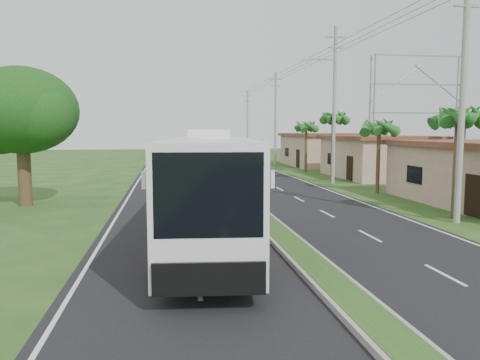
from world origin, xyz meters
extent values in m
plane|color=#1E481A|center=(0.00, 0.00, 0.00)|extent=(180.00, 180.00, 0.00)
cube|color=black|center=(0.00, 20.00, 0.01)|extent=(14.00, 160.00, 0.02)
cube|color=gray|center=(0.00, 20.00, 0.10)|extent=(1.20, 160.00, 0.17)
cube|color=#1E481A|center=(0.00, 20.00, 0.18)|extent=(0.95, 160.00, 0.02)
cube|color=silver|center=(-6.70, 20.00, 0.00)|extent=(0.12, 160.00, 0.01)
cube|color=silver|center=(6.70, 20.00, 0.00)|extent=(0.12, 160.00, 0.01)
cube|color=tan|center=(14.00, 22.00, 1.68)|extent=(7.00, 10.00, 3.35)
cube|color=brown|center=(14.00, 22.00, 3.51)|extent=(7.60, 10.60, 0.32)
cube|color=tan|center=(14.00, 36.00, 1.75)|extent=(8.00, 11.00, 3.50)
cube|color=brown|center=(14.00, 36.00, 3.66)|extent=(8.60, 11.60, 0.32)
cylinder|color=#473321|center=(9.00, 3.00, 2.50)|extent=(0.26, 0.26, 5.00)
cylinder|color=#473321|center=(9.40, 12.00, 2.30)|extent=(0.26, 0.26, 4.60)
cylinder|color=#473321|center=(8.80, 19.00, 2.70)|extent=(0.26, 0.26, 5.40)
cylinder|color=#473321|center=(9.30, 28.00, 2.40)|extent=(0.26, 0.26, 4.80)
cylinder|color=#473321|center=(17.50, 15.00, 2.60)|extent=(0.26, 0.26, 5.20)
cylinder|color=#473321|center=(-12.00, 10.00, 2.00)|extent=(0.70, 0.70, 4.00)
ellipsoid|color=#163C10|center=(-12.00, 10.00, 5.20)|extent=(6.00, 6.00, 4.68)
sphere|color=#163C10|center=(-13.40, 10.80, 4.70)|extent=(3.80, 3.80, 3.80)
sphere|color=#163C10|center=(-10.80, 9.00, 4.90)|extent=(3.40, 3.40, 3.40)
cylinder|color=gray|center=(8.50, 2.00, 5.50)|extent=(0.28, 0.28, 11.00)
cube|color=gray|center=(8.50, 2.00, 9.40)|extent=(1.20, 0.10, 0.10)
cylinder|color=gray|center=(8.50, 18.00, 6.00)|extent=(0.28, 0.28, 12.00)
cube|color=gray|center=(8.50, 18.00, 11.20)|extent=(1.60, 0.12, 0.12)
cube|color=gray|center=(8.50, 18.00, 10.40)|extent=(1.20, 0.10, 0.10)
cube|color=gray|center=(7.30, 18.00, 9.50)|extent=(2.40, 0.10, 0.10)
cylinder|color=gray|center=(8.50, 38.00, 5.50)|extent=(0.28, 0.28, 11.00)
cube|color=gray|center=(8.50, 38.00, 10.20)|extent=(1.60, 0.12, 0.12)
cube|color=gray|center=(8.50, 38.00, 9.40)|extent=(1.20, 0.10, 0.10)
cylinder|color=gray|center=(8.50, 58.00, 5.25)|extent=(0.28, 0.28, 10.50)
cube|color=gray|center=(8.50, 58.00, 9.70)|extent=(1.60, 0.12, 0.12)
cube|color=gray|center=(8.50, 58.00, 8.90)|extent=(1.20, 0.10, 0.10)
cylinder|color=gray|center=(17.00, 29.50, 6.00)|extent=(0.18, 0.18, 12.00)
cylinder|color=gray|center=(27.00, 29.50, 6.00)|extent=(0.18, 0.18, 12.00)
cylinder|color=gray|center=(17.00, 30.50, 6.00)|extent=(0.18, 0.18, 12.00)
cylinder|color=gray|center=(27.00, 30.50, 6.00)|extent=(0.18, 0.18, 12.00)
cube|color=gray|center=(22.00, 30.00, 6.00)|extent=(10.00, 0.14, 0.14)
cube|color=gray|center=(22.00, 30.00, 9.00)|extent=(10.00, 0.14, 0.14)
cube|color=gray|center=(22.00, 30.00, 12.00)|extent=(10.00, 0.14, 0.14)
cube|color=white|center=(-2.80, -0.50, 2.16)|extent=(3.79, 12.99, 3.36)
cube|color=black|center=(-2.74, 0.14, 2.90)|extent=(3.61, 10.44, 1.34)
cube|color=black|center=(-3.36, -6.81, 2.70)|extent=(2.40, 0.35, 1.88)
cube|color=red|center=(-2.91, -1.77, 1.49)|extent=(3.20, 5.77, 0.59)
cube|color=orange|center=(-2.77, -0.18, 1.22)|extent=(2.99, 3.43, 0.27)
cube|color=white|center=(-2.69, 0.78, 3.99)|extent=(1.71, 2.68, 0.30)
cylinder|color=black|center=(-4.36, -4.43, 0.55)|extent=(0.44, 1.14, 1.11)
cylinder|color=black|center=(-1.96, -4.64, 0.55)|extent=(0.44, 1.14, 1.11)
cylinder|color=black|center=(-3.70, 3.01, 0.55)|extent=(0.44, 1.14, 1.11)
cylinder|color=black|center=(-1.30, 2.80, 0.55)|extent=(0.44, 1.14, 1.11)
cube|color=white|center=(-3.07, 54.14, 1.55)|extent=(2.23, 10.20, 2.84)
cube|color=black|center=(-3.06, 54.59, 2.40)|extent=(2.28, 7.54, 0.96)
cube|color=orange|center=(-3.07, 53.26, 1.01)|extent=(2.27, 4.88, 0.31)
cylinder|color=black|center=(-4.05, 49.94, 0.43)|extent=(0.27, 0.85, 0.85)
cylinder|color=black|center=(-2.10, 49.93, 0.43)|extent=(0.27, 0.85, 0.85)
cylinder|color=black|center=(-4.03, 57.91, 0.43)|extent=(0.27, 0.85, 0.85)
cylinder|color=black|center=(-2.08, 57.91, 0.43)|extent=(0.27, 0.85, 0.85)
imported|color=black|center=(-2.00, 12.92, 0.46)|extent=(1.60, 0.76, 0.93)
imported|color=maroon|center=(-2.00, 12.92, 1.50)|extent=(0.78, 0.60, 1.91)
camera|label=1|loc=(-4.22, -16.89, 4.09)|focal=35.00mm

